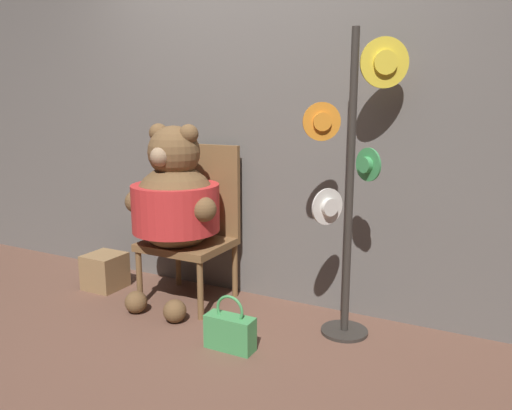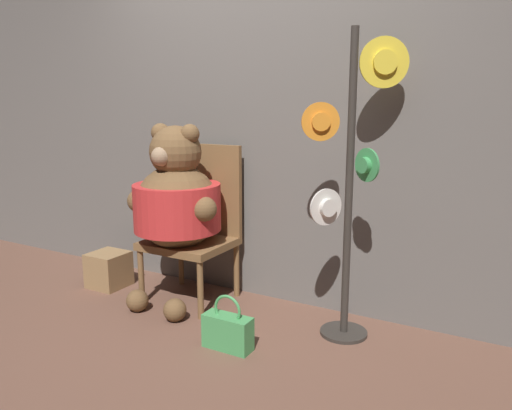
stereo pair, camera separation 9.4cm
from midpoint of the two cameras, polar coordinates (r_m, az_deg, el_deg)
The scene contains 7 objects.
ground_plane at distance 3.07m, azimuth -6.78°, elevation -14.61°, with size 14.00×14.00×0.00m, color brown.
wall_back at distance 3.42m, azimuth 0.06°, elevation 10.43°, with size 8.00×0.10×2.57m.
chair at distance 3.49m, azimuth -7.72°, elevation -1.96°, with size 0.55×0.50×1.07m.
teddy_bear at distance 3.33m, azimuth -10.05°, elevation 0.33°, with size 0.70×0.62×1.22m.
hat_display_rack at distance 2.83m, azimuth 9.88°, elevation 2.42°, with size 0.49×0.39×1.75m.
handbag_on_ground at distance 2.87m, azimuth -3.97°, elevation -14.19°, with size 0.28×0.11×0.32m.
wooden_crate at distance 3.91m, azimuth -17.54°, elevation -7.21°, with size 0.26×0.26×0.26m.
Camera 1 is at (1.53, -2.29, 1.36)m, focal length 35.00 mm.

